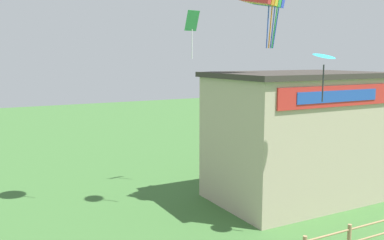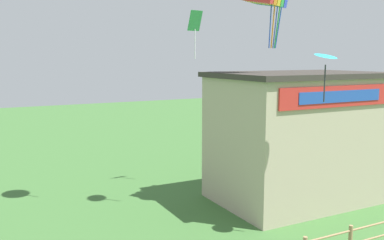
{
  "view_description": "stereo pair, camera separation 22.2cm",
  "coord_description": "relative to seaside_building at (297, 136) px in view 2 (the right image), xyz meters",
  "views": [
    {
      "loc": [
        -6.32,
        -4.02,
        6.94
      ],
      "look_at": [
        0.0,
        7.74,
        4.97
      ],
      "focal_mm": 40.0,
      "sensor_mm": 36.0,
      "label": 1
    },
    {
      "loc": [
        -6.13,
        -4.13,
        6.94
      ],
      "look_at": [
        0.0,
        7.74,
        4.97
      ],
      "focal_mm": 40.0,
      "sensor_mm": 36.0,
      "label": 2
    }
  ],
  "objects": [
    {
      "name": "kite_green_diamond",
      "position": [
        -3.38,
        4.23,
        5.45
      ],
      "size": [
        0.81,
        0.47,
        2.47
      ],
      "color": "green"
    },
    {
      "name": "kite_cyan_delta",
      "position": [
        -2.58,
        -4.3,
        3.8
      ],
      "size": [
        0.89,
        0.89,
        1.8
      ],
      "color": "#2DB2C6"
    },
    {
      "name": "seaside_building",
      "position": [
        0.0,
        0.0,
        0.0
      ],
      "size": [
        7.99,
        5.46,
        6.23
      ],
      "color": "#B7A88E",
      "rests_on": "ground_plane"
    }
  ]
}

